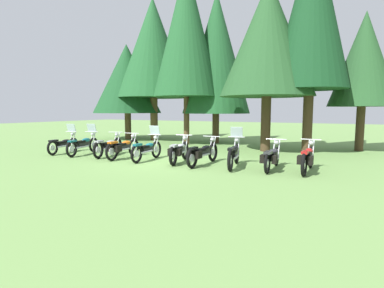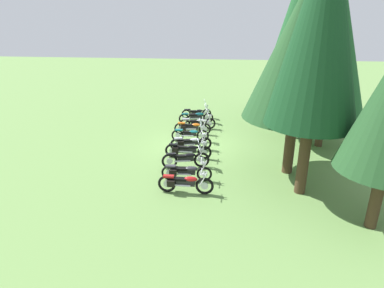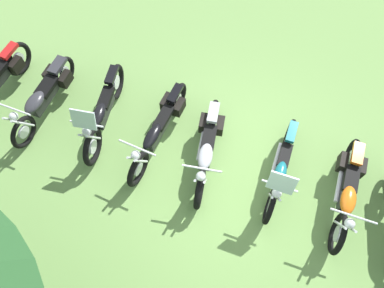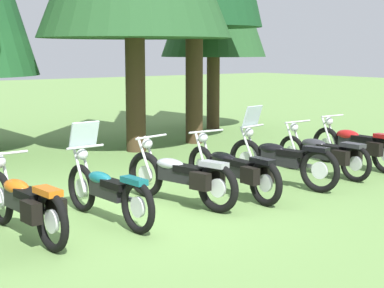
{
  "view_description": "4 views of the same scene",
  "coord_description": "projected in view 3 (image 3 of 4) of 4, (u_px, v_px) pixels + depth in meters",
  "views": [
    {
      "loc": [
        6.51,
        -10.15,
        2.01
      ],
      "look_at": [
        1.4,
        -0.32,
        0.78
      ],
      "focal_mm": 28.66,
      "sensor_mm": 36.0,
      "label": 1
    },
    {
      "loc": [
        17.24,
        1.89,
        6.84
      ],
      "look_at": [
        1.57,
        0.15,
        0.72
      ],
      "focal_mm": 30.99,
      "sensor_mm": 36.0,
      "label": 2
    },
    {
      "loc": [
        -0.21,
        2.84,
        6.61
      ],
      "look_at": [
        0.98,
        0.03,
        0.55
      ],
      "focal_mm": 34.03,
      "sensor_mm": 36.0,
      "label": 3
    },
    {
      "loc": [
        -4.72,
        -7.62,
        2.4
      ],
      "look_at": [
        1.34,
        0.54,
        0.83
      ],
      "focal_mm": 57.36,
      "sensor_mm": 36.0,
      "label": 4
    }
  ],
  "objects": [
    {
      "name": "ground_plane",
      "position": [
        239.0,
        173.0,
        7.11
      ],
      "size": [
        80.0,
        80.0,
        0.0
      ],
      "primitive_type": "plane",
      "color": "#6B934C"
    },
    {
      "name": "motorcycle_3",
      "position": [
        347.0,
        190.0,
        6.46
      ],
      "size": [
        0.73,
        2.26,
        1.03
      ],
      "rotation": [
        0.0,
        0.0,
        1.63
      ],
      "color": "black",
      "rests_on": "ground_plane"
    },
    {
      "name": "motorcycle_4",
      "position": [
        280.0,
        169.0,
        6.65
      ],
      "size": [
        0.6,
        2.18,
        1.37
      ],
      "rotation": [
        0.0,
        0.0,
        1.63
      ],
      "color": "black",
      "rests_on": "ground_plane"
    },
    {
      "name": "motorcycle_5",
      "position": [
        207.0,
        148.0,
        6.85
      ],
      "size": [
        0.85,
        2.24,
        1.03
      ],
      "rotation": [
        0.0,
        0.0,
        1.79
      ],
      "color": "black",
      "rests_on": "ground_plane"
    },
    {
      "name": "motorcycle_6",
      "position": [
        159.0,
        129.0,
        7.05
      ],
      "size": [
        0.72,
        2.41,
        1.01
      ],
      "rotation": [
        0.0,
        0.0,
        1.54
      ],
      "color": "black",
      "rests_on": "ground_plane"
    },
    {
      "name": "motorcycle_7",
      "position": [
        103.0,
        112.0,
        7.18
      ],
      "size": [
        0.72,
        2.28,
        1.39
      ],
      "rotation": [
        0.0,
        0.0,
        1.77
      ],
      "color": "black",
      "rests_on": "ground_plane"
    },
    {
      "name": "motorcycle_8",
      "position": [
        44.0,
        96.0,
        7.39
      ],
      "size": [
        0.71,
        2.25,
        1.0
      ],
      "rotation": [
        0.0,
        0.0,
        1.6
      ],
      "color": "black",
      "rests_on": "ground_plane"
    }
  ]
}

